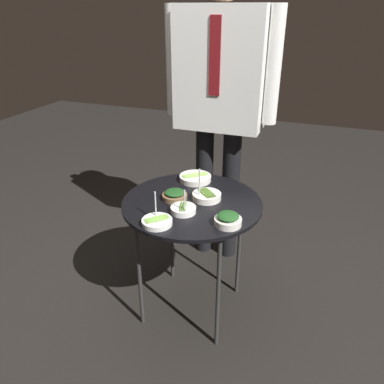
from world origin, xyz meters
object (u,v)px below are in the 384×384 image
(bowl_asparagus_front_right, at_px, (195,178))
(bowl_asparagus_front_center, at_px, (183,209))
(bowl_asparagus_front_left, at_px, (157,221))
(serving_cart, at_px, (192,209))
(bowl_spinach_back_right, at_px, (228,220))
(waiter_figure, at_px, (221,85))
(bowl_asparagus_mid_right, at_px, (207,196))
(bowl_spinach_center, at_px, (175,195))

(bowl_asparagus_front_right, height_order, bowl_asparagus_front_center, bowl_asparagus_front_center)
(bowl_asparagus_front_left, height_order, bowl_asparagus_front_center, bowl_asparagus_front_left)
(bowl_asparagus_front_right, relative_size, bowl_asparagus_front_center, 1.33)
(bowl_asparagus_front_left, relative_size, bowl_asparagus_front_right, 0.81)
(serving_cart, bearing_deg, bowl_spinach_back_right, -34.38)
(serving_cart, height_order, waiter_figure, waiter_figure)
(bowl_asparagus_front_left, distance_m, bowl_asparagus_mid_right, 0.32)
(bowl_spinach_center, relative_size, bowl_spinach_back_right, 1.02)
(bowl_asparagus_front_left, xyz_separation_m, bowl_asparagus_front_right, (0.00, 0.48, 0.00))
(bowl_asparagus_front_left, xyz_separation_m, bowl_asparagus_mid_right, (0.13, 0.30, 0.00))
(bowl_asparagus_front_left, distance_m, bowl_asparagus_front_center, 0.15)
(bowl_asparagus_front_center, height_order, waiter_figure, waiter_figure)
(bowl_spinach_center, height_order, bowl_spinach_back_right, bowl_spinach_back_right)
(waiter_figure, bearing_deg, bowl_asparagus_mid_right, -79.46)
(bowl_spinach_center, xyz_separation_m, waiter_figure, (0.05, 0.57, 0.43))
(bowl_spinach_back_right, bearing_deg, bowl_asparagus_front_center, 170.82)
(serving_cart, xyz_separation_m, bowl_spinach_center, (-0.09, -0.01, 0.07))
(bowl_spinach_back_right, bearing_deg, serving_cart, 145.62)
(bowl_spinach_center, relative_size, bowl_asparagus_front_center, 0.95)
(bowl_asparagus_mid_right, height_order, waiter_figure, waiter_figure)
(bowl_spinach_back_right, xyz_separation_m, waiter_figure, (-0.26, 0.72, 0.43))
(serving_cart, height_order, bowl_spinach_back_right, bowl_spinach_back_right)
(serving_cart, distance_m, bowl_spinach_back_right, 0.28)
(bowl_asparagus_front_center, bearing_deg, waiter_figure, 93.13)
(waiter_figure, bearing_deg, bowl_asparagus_front_right, -94.94)
(serving_cart, xyz_separation_m, bowl_asparagus_mid_right, (0.06, 0.05, 0.06))
(bowl_asparagus_front_left, relative_size, bowl_asparagus_front_center, 1.08)
(bowl_asparagus_front_left, bearing_deg, bowl_asparagus_front_center, 63.48)
(bowl_spinach_center, distance_m, bowl_asparagus_front_center, 0.14)
(bowl_spinach_back_right, height_order, bowl_asparagus_front_right, bowl_spinach_back_right)
(bowl_asparagus_front_center, bearing_deg, bowl_asparagus_front_left, -116.52)
(bowl_spinach_back_right, bearing_deg, bowl_asparagus_mid_right, 129.33)
(bowl_asparagus_mid_right, bearing_deg, bowl_spinach_center, -160.17)
(bowl_asparagus_mid_right, distance_m, waiter_figure, 0.68)
(bowl_asparagus_front_left, xyz_separation_m, bowl_spinach_back_right, (0.29, 0.10, 0.01))
(bowl_asparagus_front_right, xyz_separation_m, bowl_asparagus_mid_right, (0.13, -0.19, 0.00))
(bowl_asparagus_front_center, bearing_deg, bowl_spinach_back_right, -9.18)
(serving_cart, bearing_deg, waiter_figure, 93.78)
(bowl_asparagus_front_center, height_order, bowl_asparagus_mid_right, bowl_asparagus_mid_right)
(bowl_asparagus_front_center, distance_m, waiter_figure, 0.81)
(serving_cart, distance_m, bowl_asparagus_front_center, 0.13)
(bowl_asparagus_front_center, distance_m, bowl_asparagus_mid_right, 0.17)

